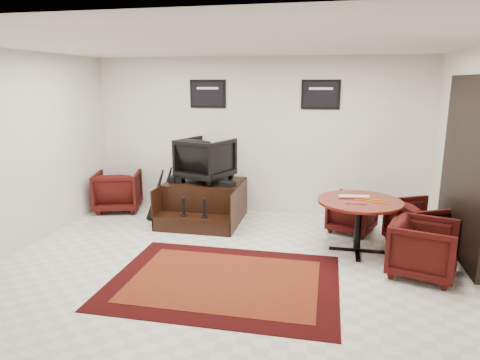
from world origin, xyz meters
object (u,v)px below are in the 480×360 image
shine_chair (206,157)px  armchair_side (118,189)px  shine_podium (204,203)px  table_chair_window (421,222)px  meeting_table (359,206)px  table_chair_corner (424,246)px  table_chair_back (352,211)px

shine_chair → armchair_side: 1.87m
shine_podium → table_chair_window: (3.43, -0.59, 0.07)m
armchair_side → meeting_table: size_ratio=0.70×
armchair_side → table_chair_corner: 5.34m
armchair_side → table_chair_window: armchair_side is taller
table_chair_window → armchair_side: bearing=54.3°
meeting_table → table_chair_window: table_chair_window is taller
table_chair_corner → shine_chair: bearing=79.5°
shine_podium → table_chair_corner: size_ratio=1.73×
shine_podium → armchair_side: (-1.74, 0.23, 0.10)m
shine_chair → armchair_side: size_ratio=1.02×
meeting_table → table_chair_back: size_ratio=1.70×
table_chair_corner → table_chair_window: bearing=8.5°
shine_podium → shine_chair: size_ratio=1.62×
table_chair_back → table_chair_window: (0.93, -0.50, 0.04)m
shine_chair → shine_podium: bearing=109.9°
shine_podium → table_chair_back: (2.50, -0.09, 0.03)m
meeting_table → table_chair_back: bearing=92.4°
shine_chair → table_chair_back: shine_chair is taller
table_chair_window → table_chair_corner: table_chair_corner is taller
shine_chair → meeting_table: bearing=176.7°
meeting_table → table_chair_back: 0.91m
shine_chair → table_chair_corner: size_ratio=1.07×
table_chair_window → shine_podium: bearing=53.5°
armchair_side → meeting_table: armchair_side is taller
meeting_table → table_chair_window: bearing=21.5°
armchair_side → table_chair_window: bearing=154.9°
shine_chair → table_chair_window: (3.43, -0.73, -0.71)m
shine_podium → table_chair_corner: table_chair_corner is taller
shine_podium → table_chair_corner: 3.64m
shine_podium → armchair_side: size_ratio=1.65×
table_chair_back → table_chair_window: size_ratio=0.89×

